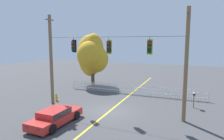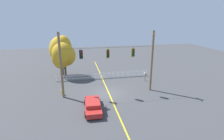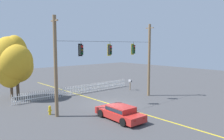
{
  "view_description": "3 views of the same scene",
  "coord_description": "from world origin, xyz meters",
  "px_view_note": "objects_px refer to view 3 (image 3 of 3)",
  "views": [
    {
      "loc": [
        6.51,
        -15.58,
        5.91
      ],
      "look_at": [
        0.3,
        -0.22,
        3.63
      ],
      "focal_mm": 32.52,
      "sensor_mm": 36.0,
      "label": 1
    },
    {
      "loc": [
        -3.96,
        -21.72,
        10.06
      ],
      "look_at": [
        0.41,
        -0.14,
        3.37
      ],
      "focal_mm": 28.06,
      "sensor_mm": 36.0,
      "label": 2
    },
    {
      "loc": [
        -14.74,
        -16.9,
        5.99
      ],
      "look_at": [
        0.21,
        0.02,
        3.49
      ],
      "focal_mm": 36.1,
      "sensor_mm": 36.0,
      "label": 3
    }
  ],
  "objects_px": {
    "autumn_maple_near_fence": "(9,63)",
    "autumn_maple_mid": "(16,62)",
    "traffic_signal_eastbound_side": "(110,50)",
    "traffic_signal_northbound_secondary": "(133,49)",
    "traffic_signal_northbound_primary": "(81,50)",
    "parked_car": "(120,112)",
    "fire_hydrant": "(50,110)",
    "roadside_mailbox": "(130,82)"
  },
  "relations": [
    {
      "from": "autumn_maple_mid",
      "to": "parked_car",
      "type": "xyz_separation_m",
      "value": [
        3.61,
        -13.03,
        -3.54
      ]
    },
    {
      "from": "fire_hydrant",
      "to": "roadside_mailbox",
      "type": "relative_size",
      "value": 0.57
    },
    {
      "from": "parked_car",
      "to": "fire_hydrant",
      "type": "relative_size",
      "value": 5.62
    },
    {
      "from": "traffic_signal_northbound_primary",
      "to": "roadside_mailbox",
      "type": "bearing_deg",
      "value": 20.0
    },
    {
      "from": "autumn_maple_mid",
      "to": "traffic_signal_northbound_secondary",
      "type": "bearing_deg",
      "value": -43.27
    },
    {
      "from": "traffic_signal_eastbound_side",
      "to": "traffic_signal_northbound_primary",
      "type": "bearing_deg",
      "value": -179.99
    },
    {
      "from": "traffic_signal_eastbound_side",
      "to": "fire_hydrant",
      "type": "relative_size",
      "value": 1.75
    },
    {
      "from": "fire_hydrant",
      "to": "parked_car",
      "type": "bearing_deg",
      "value": -53.44
    },
    {
      "from": "traffic_signal_northbound_secondary",
      "to": "autumn_maple_near_fence",
      "type": "relative_size",
      "value": 0.2
    },
    {
      "from": "traffic_signal_northbound_primary",
      "to": "autumn_maple_near_fence",
      "type": "relative_size",
      "value": 0.19
    },
    {
      "from": "autumn_maple_near_fence",
      "to": "autumn_maple_mid",
      "type": "height_order",
      "value": "autumn_maple_mid"
    },
    {
      "from": "autumn_maple_mid",
      "to": "roadside_mailbox",
      "type": "bearing_deg",
      "value": -22.08
    },
    {
      "from": "traffic_signal_eastbound_side",
      "to": "autumn_maple_near_fence",
      "type": "relative_size",
      "value": 0.2
    },
    {
      "from": "traffic_signal_northbound_secondary",
      "to": "autumn_maple_near_fence",
      "type": "xyz_separation_m",
      "value": [
        -10.13,
        9.4,
        -1.5
      ]
    },
    {
      "from": "parked_car",
      "to": "traffic_signal_northbound_secondary",
      "type": "bearing_deg",
      "value": 34.86
    },
    {
      "from": "autumn_maple_mid",
      "to": "fire_hydrant",
      "type": "xyz_separation_m",
      "value": [
        -0.05,
        -8.09,
        -3.75
      ]
    },
    {
      "from": "traffic_signal_northbound_secondary",
      "to": "fire_hydrant",
      "type": "height_order",
      "value": "traffic_signal_northbound_secondary"
    },
    {
      "from": "traffic_signal_eastbound_side",
      "to": "roadside_mailbox",
      "type": "relative_size",
      "value": 1.0
    },
    {
      "from": "traffic_signal_northbound_secondary",
      "to": "roadside_mailbox",
      "type": "distance_m",
      "value": 6.68
    },
    {
      "from": "traffic_signal_northbound_primary",
      "to": "roadside_mailbox",
      "type": "xyz_separation_m",
      "value": [
        10.19,
        3.71,
        -4.43
      ]
    },
    {
      "from": "traffic_signal_eastbound_side",
      "to": "autumn_maple_mid",
      "type": "bearing_deg",
      "value": 124.33
    },
    {
      "from": "traffic_signal_eastbound_side",
      "to": "traffic_signal_northbound_secondary",
      "type": "height_order",
      "value": "same"
    },
    {
      "from": "autumn_maple_near_fence",
      "to": "fire_hydrant",
      "type": "xyz_separation_m",
      "value": [
        0.59,
        -8.55,
        -3.65
      ]
    },
    {
      "from": "traffic_signal_northbound_primary",
      "to": "autumn_maple_mid",
      "type": "xyz_separation_m",
      "value": [
        -2.69,
        8.94,
        -1.42
      ]
    },
    {
      "from": "autumn_maple_near_fence",
      "to": "parked_car",
      "type": "distance_m",
      "value": 14.56
    },
    {
      "from": "autumn_maple_near_fence",
      "to": "traffic_signal_northbound_primary",
      "type": "bearing_deg",
      "value": -70.48
    },
    {
      "from": "autumn_maple_mid",
      "to": "fire_hydrant",
      "type": "distance_m",
      "value": 8.92
    },
    {
      "from": "traffic_signal_northbound_secondary",
      "to": "roadside_mailbox",
      "type": "xyz_separation_m",
      "value": [
        3.39,
        3.71,
        -4.41
      ]
    },
    {
      "from": "traffic_signal_northbound_primary",
      "to": "parked_car",
      "type": "height_order",
      "value": "traffic_signal_northbound_primary"
    },
    {
      "from": "roadside_mailbox",
      "to": "autumn_maple_mid",
      "type": "bearing_deg",
      "value": 157.92
    },
    {
      "from": "traffic_signal_eastbound_side",
      "to": "parked_car",
      "type": "height_order",
      "value": "traffic_signal_eastbound_side"
    },
    {
      "from": "fire_hydrant",
      "to": "roadside_mailbox",
      "type": "bearing_deg",
      "value": 12.47
    },
    {
      "from": "parked_car",
      "to": "roadside_mailbox",
      "type": "height_order",
      "value": "roadside_mailbox"
    },
    {
      "from": "traffic_signal_eastbound_side",
      "to": "roadside_mailbox",
      "type": "bearing_deg",
      "value": 28.67
    },
    {
      "from": "autumn_maple_mid",
      "to": "autumn_maple_near_fence",
      "type": "bearing_deg",
      "value": 144.09
    },
    {
      "from": "traffic_signal_eastbound_side",
      "to": "autumn_maple_near_fence",
      "type": "xyz_separation_m",
      "value": [
        -6.74,
        9.4,
        -1.48
      ]
    },
    {
      "from": "traffic_signal_eastbound_side",
      "to": "autumn_maple_near_fence",
      "type": "bearing_deg",
      "value": 125.65
    },
    {
      "from": "traffic_signal_northbound_primary",
      "to": "traffic_signal_eastbound_side",
      "type": "relative_size",
      "value": 0.95
    },
    {
      "from": "autumn_maple_near_fence",
      "to": "parked_car",
      "type": "height_order",
      "value": "autumn_maple_near_fence"
    },
    {
      "from": "autumn_maple_near_fence",
      "to": "autumn_maple_mid",
      "type": "bearing_deg",
      "value": -35.91
    },
    {
      "from": "traffic_signal_northbound_secondary",
      "to": "parked_car",
      "type": "distance_m",
      "value": 8.7
    },
    {
      "from": "traffic_signal_northbound_secondary",
      "to": "roadside_mailbox",
      "type": "relative_size",
      "value": 0.99
    }
  ]
}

